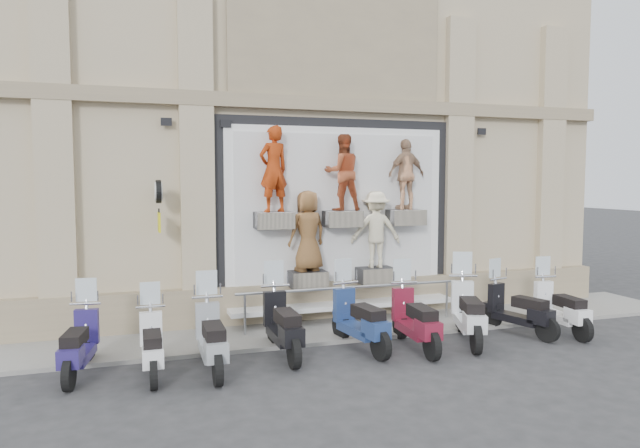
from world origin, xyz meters
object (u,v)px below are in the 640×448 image
(scooter_i, at_px, (561,297))
(scooter_d, at_px, (283,311))
(clock_sign_bracket, at_px, (159,199))
(scooter_e, at_px, (360,307))
(scooter_a, at_px, (79,330))
(scooter_f, at_px, (415,306))
(scooter_b, at_px, (152,332))
(guard_rail, at_px, (352,307))
(scooter_c, at_px, (212,324))
(scooter_h, at_px, (519,298))
(scooter_g, at_px, (468,299))

(scooter_i, bearing_deg, scooter_d, -178.97)
(clock_sign_bracket, distance_m, scooter_e, 4.45)
(scooter_a, relative_size, scooter_f, 0.93)
(scooter_b, distance_m, scooter_d, 2.31)
(guard_rail, relative_size, scooter_c, 2.57)
(scooter_b, xyz_separation_m, scooter_h, (7.23, 0.22, 0.03))
(scooter_b, bearing_deg, scooter_d, 9.08)
(guard_rail, height_order, scooter_f, scooter_f)
(guard_rail, distance_m, scooter_i, 4.33)
(scooter_g, distance_m, scooter_h, 1.31)
(scooter_f, distance_m, scooter_i, 3.38)
(scooter_c, relative_size, scooter_d, 0.97)
(scooter_c, bearing_deg, scooter_b, 175.66)
(scooter_g, bearing_deg, scooter_e, -164.28)
(scooter_b, bearing_deg, scooter_a, 162.36)
(clock_sign_bracket, bearing_deg, scooter_b, -96.38)
(scooter_a, relative_size, scooter_d, 0.91)
(scooter_f, bearing_deg, clock_sign_bracket, 157.88)
(scooter_a, xyz_separation_m, scooter_b, (1.12, -0.36, -0.03))
(guard_rail, distance_m, scooter_b, 4.49)
(scooter_b, bearing_deg, scooter_g, 0.83)
(scooter_d, bearing_deg, scooter_e, -2.97)
(clock_sign_bracket, distance_m, scooter_b, 3.02)
(scooter_d, xyz_separation_m, scooter_g, (3.66, -0.30, 0.03))
(scooter_g, relative_size, scooter_h, 1.13)
(scooter_h, height_order, scooter_i, scooter_i)
(scooter_a, xyz_separation_m, scooter_f, (5.87, -0.37, 0.06))
(scooter_f, bearing_deg, scooter_e, 167.62)
(scooter_e, height_order, scooter_f, scooter_e)
(guard_rail, distance_m, scooter_d, 2.33)
(scooter_e, bearing_deg, scooter_f, -24.20)
(clock_sign_bracket, bearing_deg, scooter_a, -127.05)
(clock_sign_bracket, relative_size, scooter_h, 0.55)
(scooter_g, xyz_separation_m, scooter_i, (2.20, -0.01, -0.09))
(scooter_e, bearing_deg, scooter_d, 169.09)
(clock_sign_bracket, xyz_separation_m, scooter_h, (6.99, -1.95, -2.05))
(scooter_h, bearing_deg, scooter_b, 165.55)
(scooter_a, relative_size, scooter_h, 0.99)
(scooter_e, height_order, scooter_h, scooter_e)
(scooter_b, height_order, scooter_h, scooter_h)
(guard_rail, relative_size, scooter_a, 2.73)
(scooter_d, bearing_deg, guard_rail, 35.81)
(scooter_a, relative_size, scooter_g, 0.88)
(scooter_f, bearing_deg, scooter_h, 9.07)
(scooter_b, distance_m, scooter_c, 0.96)
(guard_rail, height_order, scooter_b, scooter_b)
(scooter_a, distance_m, scooter_f, 5.89)
(guard_rail, bearing_deg, scooter_b, -157.63)
(scooter_d, relative_size, scooter_g, 0.97)
(scooter_a, relative_size, scooter_i, 0.98)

